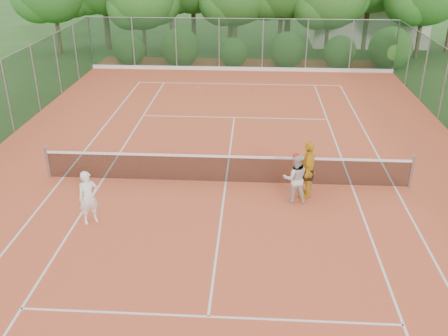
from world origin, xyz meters
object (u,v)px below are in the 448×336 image
(player_white, at_px, (89,198))
(player_yellow, at_px, (308,169))
(ball_hopper, at_px, (306,173))
(player_center_grp, at_px, (295,178))

(player_white, height_order, player_yellow, player_yellow)
(player_yellow, relative_size, ball_hopper, 1.87)
(player_white, bearing_deg, player_center_grp, -19.70)
(player_white, xyz_separation_m, player_yellow, (6.24, 1.95, 0.13))
(player_center_grp, bearing_deg, ball_hopper, 46.95)
(player_center_grp, bearing_deg, player_white, -164.79)
(player_white, distance_m, player_center_grp, 6.03)
(player_white, xyz_separation_m, player_center_grp, (5.82, 1.58, 0.01))
(player_white, xyz_separation_m, ball_hopper, (6.17, 1.95, -0.01))
(player_white, relative_size, player_center_grp, 0.98)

